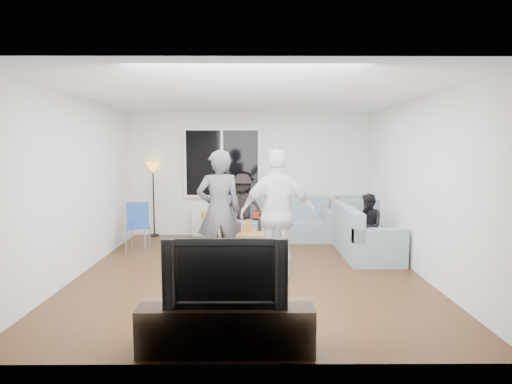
{
  "coord_description": "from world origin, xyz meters",
  "views": [
    {
      "loc": [
        0.06,
        -6.25,
        1.87
      ],
      "look_at": [
        0.1,
        0.6,
        1.15
      ],
      "focal_mm": 29.78,
      "sensor_mm": 36.0,
      "label": 1
    }
  ],
  "objects_px": {
    "sofa_back_section": "(274,219)",
    "player_left": "(219,211)",
    "coffee_table": "(238,243)",
    "television": "(226,271)",
    "floor_lamp": "(154,199)",
    "spectator_back": "(243,207)",
    "tv_console": "(226,328)",
    "spectator_right": "(368,225)",
    "player_right": "(278,214)",
    "side_chair": "(138,227)",
    "sofa_right_section": "(365,230)"
  },
  "relations": [
    {
      "from": "player_left",
      "to": "spectator_right",
      "type": "bearing_deg",
      "value": -174.84
    },
    {
      "from": "sofa_back_section",
      "to": "spectator_right",
      "type": "bearing_deg",
      "value": -42.09
    },
    {
      "from": "tv_console",
      "to": "player_left",
      "type": "bearing_deg",
      "value": 96.0
    },
    {
      "from": "sofa_back_section",
      "to": "side_chair",
      "type": "height_order",
      "value": "side_chair"
    },
    {
      "from": "coffee_table",
      "to": "side_chair",
      "type": "bearing_deg",
      "value": 170.1
    },
    {
      "from": "sofa_back_section",
      "to": "player_left",
      "type": "height_order",
      "value": "player_left"
    },
    {
      "from": "sofa_right_section",
      "to": "sofa_back_section",
      "type": "bearing_deg",
      "value": 52.91
    },
    {
      "from": "spectator_back",
      "to": "tv_console",
      "type": "bearing_deg",
      "value": -79.07
    },
    {
      "from": "floor_lamp",
      "to": "player_right",
      "type": "bearing_deg",
      "value": -49.45
    },
    {
      "from": "coffee_table",
      "to": "spectator_right",
      "type": "height_order",
      "value": "spectator_right"
    },
    {
      "from": "side_chair",
      "to": "player_right",
      "type": "relative_size",
      "value": 0.47
    },
    {
      "from": "sofa_right_section",
      "to": "coffee_table",
      "type": "bearing_deg",
      "value": 91.36
    },
    {
      "from": "player_right",
      "to": "sofa_right_section",
      "type": "bearing_deg",
      "value": -140.43
    },
    {
      "from": "television",
      "to": "coffee_table",
      "type": "bearing_deg",
      "value": 90.32
    },
    {
      "from": "coffee_table",
      "to": "television",
      "type": "bearing_deg",
      "value": -89.68
    },
    {
      "from": "spectator_right",
      "to": "sofa_back_section",
      "type": "bearing_deg",
      "value": -145.85
    },
    {
      "from": "player_right",
      "to": "player_left",
      "type": "bearing_deg",
      "value": -20.93
    },
    {
      "from": "player_left",
      "to": "player_right",
      "type": "bearing_deg",
      "value": 146.85
    },
    {
      "from": "coffee_table",
      "to": "television",
      "type": "relative_size",
      "value": 0.99
    },
    {
      "from": "coffee_table",
      "to": "television",
      "type": "height_order",
      "value": "television"
    },
    {
      "from": "spectator_right",
      "to": "spectator_back",
      "type": "height_order",
      "value": "spectator_back"
    },
    {
      "from": "side_chair",
      "to": "television",
      "type": "relative_size",
      "value": 0.78
    },
    {
      "from": "side_chair",
      "to": "spectator_back",
      "type": "height_order",
      "value": "spectator_back"
    },
    {
      "from": "player_left",
      "to": "spectator_back",
      "type": "height_order",
      "value": "player_left"
    },
    {
      "from": "coffee_table",
      "to": "sofa_right_section",
      "type": "bearing_deg",
      "value": 1.36
    },
    {
      "from": "sofa_right_section",
      "to": "tv_console",
      "type": "height_order",
      "value": "sofa_right_section"
    },
    {
      "from": "sofa_back_section",
      "to": "player_left",
      "type": "xyz_separation_m",
      "value": [
        -0.94,
        -2.18,
        0.49
      ]
    },
    {
      "from": "side_chair",
      "to": "sofa_back_section",
      "type": "bearing_deg",
      "value": 5.52
    },
    {
      "from": "sofa_right_section",
      "to": "spectator_right",
      "type": "xyz_separation_m",
      "value": [
        0.0,
        -0.23,
        0.12
      ]
    },
    {
      "from": "coffee_table",
      "to": "player_left",
      "type": "distance_m",
      "value": 1.23
    },
    {
      "from": "player_left",
      "to": "television",
      "type": "relative_size",
      "value": 1.66
    },
    {
      "from": "player_left",
      "to": "spectator_back",
      "type": "xyz_separation_m",
      "value": [
        0.3,
        2.21,
        -0.25
      ]
    },
    {
      "from": "tv_console",
      "to": "spectator_back",
      "type": "bearing_deg",
      "value": 89.71
    },
    {
      "from": "tv_console",
      "to": "side_chair",
      "type": "bearing_deg",
      "value": 115.65
    },
    {
      "from": "coffee_table",
      "to": "player_right",
      "type": "bearing_deg",
      "value": -64.42
    },
    {
      "from": "player_right",
      "to": "television",
      "type": "relative_size",
      "value": 1.67
    },
    {
      "from": "side_chair",
      "to": "player_left",
      "type": "relative_size",
      "value": 0.47
    },
    {
      "from": "tv_console",
      "to": "spectator_right",
      "type": "bearing_deg",
      "value": 56.84
    },
    {
      "from": "sofa_back_section",
      "to": "television",
      "type": "height_order",
      "value": "television"
    },
    {
      "from": "spectator_right",
      "to": "coffee_table",
      "type": "bearing_deg",
      "value": -108.21
    },
    {
      "from": "floor_lamp",
      "to": "spectator_back",
      "type": "relative_size",
      "value": 1.16
    },
    {
      "from": "coffee_table",
      "to": "spectator_back",
      "type": "distance_m",
      "value": 1.33
    },
    {
      "from": "sofa_right_section",
      "to": "player_right",
      "type": "relative_size",
      "value": 1.08
    },
    {
      "from": "floor_lamp",
      "to": "spectator_right",
      "type": "height_order",
      "value": "floor_lamp"
    },
    {
      "from": "coffee_table",
      "to": "floor_lamp",
      "type": "distance_m",
      "value": 2.5
    },
    {
      "from": "sofa_right_section",
      "to": "coffee_table",
      "type": "height_order",
      "value": "sofa_right_section"
    },
    {
      "from": "side_chair",
      "to": "television",
      "type": "xyz_separation_m",
      "value": [
        1.86,
        -3.88,
        0.33
      ]
    },
    {
      "from": "tv_console",
      "to": "television",
      "type": "bearing_deg",
      "value": 0.0
    },
    {
      "from": "sofa_back_section",
      "to": "tv_console",
      "type": "relative_size",
      "value": 1.44
    },
    {
      "from": "player_left",
      "to": "tv_console",
      "type": "relative_size",
      "value": 1.15
    }
  ]
}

